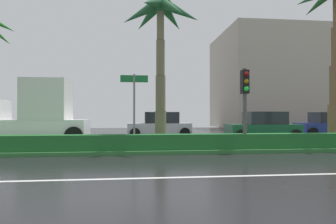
{
  "coord_description": "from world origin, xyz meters",
  "views": [
    {
      "loc": [
        -0.91,
        -5.1,
        1.52
      ],
      "look_at": [
        0.96,
        11.95,
        1.69
      ],
      "focal_mm": 31.52,
      "sensor_mm": 36.0,
      "label": 1
    }
  ],
  "objects": [
    {
      "name": "palm_tree_centre",
      "position": [
        8.6,
        8.01,
        6.68
      ],
      "size": [
        3.69,
        3.6,
        7.95
      ],
      "color": "brown",
      "rests_on": "median_strip"
    },
    {
      "name": "near_lane_divider_stripe",
      "position": [
        0.0,
        2.0,
        0.0
      ],
      "size": [
        81.0,
        0.14,
        0.01
      ],
      "primitive_type": "cube",
      "color": "white",
      "rests_on": "ground_plane"
    },
    {
      "name": "car_in_traffic_leading",
      "position": [
        0.74,
        15.15,
        0.83
      ],
      "size": [
        4.3,
        2.02,
        1.72
      ],
      "rotation": [
        0.0,
        0.0,
        3.14
      ],
      "color": "silver",
      "rests_on": "ground_plane"
    },
    {
      "name": "street_name_sign",
      "position": [
        -0.97,
        6.74,
        2.08
      ],
      "size": [
        1.1,
        0.08,
        3.0
      ],
      "color": "slate",
      "rests_on": "median_strip"
    },
    {
      "name": "ground_plane",
      "position": [
        0.0,
        9.0,
        -0.05
      ],
      "size": [
        90.0,
        42.0,
        0.1
      ],
      "primitive_type": "cube",
      "color": "black"
    },
    {
      "name": "median_strip",
      "position": [
        0.0,
        8.0,
        0.07
      ],
      "size": [
        85.5,
        4.0,
        0.15
      ],
      "primitive_type": "cube",
      "color": "#2D6B33",
      "rests_on": "ground_plane"
    },
    {
      "name": "building_far_right",
      "position": [
        18.82,
        29.16,
        5.65
      ],
      "size": [
        19.0,
        11.49,
        11.31
      ],
      "color": "#A89E8E",
      "rests_on": "ground_plane"
    },
    {
      "name": "car_in_traffic_third",
      "position": [
        12.82,
        14.7,
        0.83
      ],
      "size": [
        4.3,
        2.02,
        1.72
      ],
      "rotation": [
        0.0,
        0.0,
        3.14
      ],
      "color": "navy",
      "rests_on": "ground_plane"
    },
    {
      "name": "median_hedge",
      "position": [
        0.0,
        6.6,
        0.45
      ],
      "size": [
        76.5,
        0.7,
        0.6
      ],
      "color": "#1E6028",
      "rests_on": "median_strip"
    },
    {
      "name": "traffic_signal_median_right",
      "position": [
        3.51,
        6.46,
        2.4
      ],
      "size": [
        0.28,
        0.43,
        3.27
      ],
      "color": "#4C4C47",
      "rests_on": "median_strip"
    },
    {
      "name": "box_truck_lead",
      "position": [
        -6.72,
        11.76,
        1.55
      ],
      "size": [
        6.4,
        2.64,
        3.46
      ],
      "rotation": [
        0.0,
        0.0,
        3.14
      ],
      "color": "white",
      "rests_on": "ground_plane"
    },
    {
      "name": "palm_tree_centre_left",
      "position": [
        0.18,
        7.72,
        5.44
      ],
      "size": [
        3.64,
        3.44,
        6.76
      ],
      "color": "#6B6449",
      "rests_on": "median_strip"
    },
    {
      "name": "car_in_traffic_second",
      "position": [
        6.8,
        12.11,
        0.83
      ],
      "size": [
        4.3,
        2.02,
        1.72
      ],
      "rotation": [
        0.0,
        0.0,
        3.14
      ],
      "color": "#195133",
      "rests_on": "ground_plane"
    }
  ]
}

